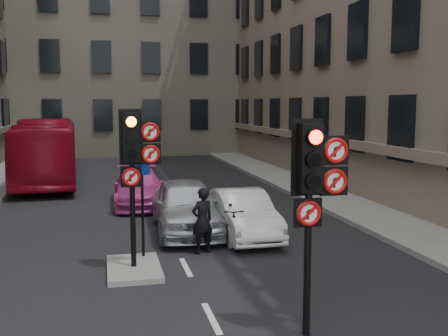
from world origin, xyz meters
name	(u,v)px	position (x,y,z in m)	size (l,w,h in m)	color
pavement_right	(340,199)	(7.20, 12.00, 0.08)	(3.00, 50.00, 0.16)	gray
centre_island	(134,268)	(-1.20, 5.00, 0.06)	(1.20, 2.00, 0.12)	gray
building_far	(123,27)	(0.00, 38.00, 10.00)	(30.00, 14.00, 20.00)	slate
signal_near	(314,181)	(1.49, 0.99, 2.58)	(0.91, 0.40, 3.58)	black
signal_far	(135,154)	(-1.11, 4.99, 2.70)	(0.91, 0.40, 3.58)	black
car_silver	(186,206)	(0.53, 8.39, 0.79)	(1.86, 4.62, 1.58)	#AAAEB2
car_white	(242,214)	(2.04, 7.51, 0.66)	(1.40, 4.00, 1.32)	white
car_pink	(139,188)	(-0.56, 12.94, 0.66)	(1.85, 4.55, 1.32)	#C2398E
bus_red	(47,150)	(-4.50, 19.93, 1.54)	(2.58, 11.02, 3.07)	maroon
motorcycle	(232,226)	(1.50, 6.57, 0.55)	(0.52, 1.83, 1.10)	black
motorcyclist	(202,221)	(0.60, 6.06, 0.85)	(0.62, 0.41, 1.71)	black
info_sign	(142,196)	(-0.93, 5.73, 1.61)	(0.39, 0.18, 2.31)	black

